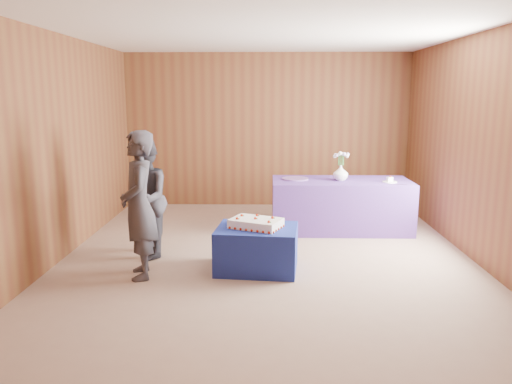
{
  "coord_description": "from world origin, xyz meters",
  "views": [
    {
      "loc": [
        -0.01,
        -5.9,
        1.98
      ],
      "look_at": [
        -0.14,
        0.1,
        0.8
      ],
      "focal_mm": 35.0,
      "sensor_mm": 36.0,
      "label": 1
    }
  ],
  "objects_px": {
    "vase": "(341,173)",
    "guest_left": "(139,205)",
    "sheet_cake": "(256,223)",
    "cake_table": "(257,249)",
    "serving_table": "(341,205)",
    "guest_right": "(144,199)"
  },
  "relations": [
    {
      "from": "guest_left",
      "to": "guest_right",
      "type": "relative_size",
      "value": 1.1
    },
    {
      "from": "serving_table",
      "to": "guest_right",
      "type": "bearing_deg",
      "value": -152.63
    },
    {
      "from": "vase",
      "to": "guest_right",
      "type": "distance_m",
      "value": 2.87
    },
    {
      "from": "cake_table",
      "to": "guest_left",
      "type": "xyz_separation_m",
      "value": [
        -1.27,
        -0.24,
        0.55
      ]
    },
    {
      "from": "sheet_cake",
      "to": "vase",
      "type": "height_order",
      "value": "vase"
    },
    {
      "from": "serving_table",
      "to": "sheet_cake",
      "type": "height_order",
      "value": "serving_table"
    },
    {
      "from": "serving_table",
      "to": "vase",
      "type": "xyz_separation_m",
      "value": [
        -0.02,
        -0.03,
        0.49
      ]
    },
    {
      "from": "cake_table",
      "to": "vase",
      "type": "relative_size",
      "value": 4.02
    },
    {
      "from": "vase",
      "to": "guest_left",
      "type": "distance_m",
      "value": 3.13
    },
    {
      "from": "cake_table",
      "to": "vase",
      "type": "distance_m",
      "value": 2.17
    },
    {
      "from": "cake_table",
      "to": "sheet_cake",
      "type": "relative_size",
      "value": 1.33
    },
    {
      "from": "serving_table",
      "to": "sheet_cake",
      "type": "xyz_separation_m",
      "value": [
        -1.21,
        -1.74,
        0.18
      ]
    },
    {
      "from": "sheet_cake",
      "to": "vase",
      "type": "distance_m",
      "value": 2.11
    },
    {
      "from": "sheet_cake",
      "to": "vase",
      "type": "xyz_separation_m",
      "value": [
        1.19,
        1.71,
        0.31
      ]
    },
    {
      "from": "vase",
      "to": "serving_table",
      "type": "bearing_deg",
      "value": 53.77
    },
    {
      "from": "sheet_cake",
      "to": "guest_left",
      "type": "distance_m",
      "value": 1.3
    },
    {
      "from": "serving_table",
      "to": "guest_left",
      "type": "xyz_separation_m",
      "value": [
        -2.47,
        -1.98,
        0.43
      ]
    },
    {
      "from": "guest_left",
      "to": "cake_table",
      "type": "bearing_deg",
      "value": 84.31
    },
    {
      "from": "vase",
      "to": "guest_left",
      "type": "xyz_separation_m",
      "value": [
        -2.45,
        -1.95,
        -0.06
      ]
    },
    {
      "from": "cake_table",
      "to": "serving_table",
      "type": "xyz_separation_m",
      "value": [
        1.2,
        1.74,
        0.12
      ]
    },
    {
      "from": "guest_right",
      "to": "sheet_cake",
      "type": "bearing_deg",
      "value": 58.56
    },
    {
      "from": "serving_table",
      "to": "guest_left",
      "type": "bearing_deg",
      "value": -141.02
    }
  ]
}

